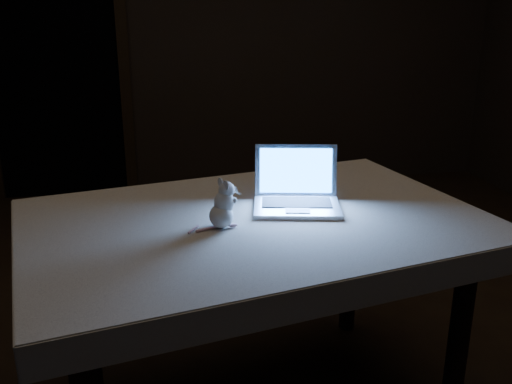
{
  "coord_description": "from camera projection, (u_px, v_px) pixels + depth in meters",
  "views": [
    {
      "loc": [
        -0.45,
        -1.86,
        1.41
      ],
      "look_at": [
        -0.12,
        -0.11,
        0.81
      ],
      "focal_mm": 40.0,
      "sensor_mm": 36.0,
      "label": 1
    }
  ],
  "objects": [
    {
      "name": "floor",
      "position": [
        280.0,
        376.0,
        2.25
      ],
      "size": [
        5.0,
        5.0,
        0.0
      ],
      "primitive_type": "plane",
      "color": "black",
      "rests_on": "ground"
    },
    {
      "name": "back_wall",
      "position": [
        206.0,
        17.0,
        4.17
      ],
      "size": [
        4.5,
        0.04,
        2.6
      ],
      "primitive_type": "cube",
      "color": "black",
      "rests_on": "ground"
    },
    {
      "name": "tablecloth",
      "position": [
        244.0,
        227.0,
        1.89
      ],
      "size": [
        1.51,
        1.05,
        0.09
      ],
      "primitive_type": null,
      "rotation": [
        0.0,
        0.0,
        -0.05
      ],
      "color": "beige",
      "rests_on": "table"
    },
    {
      "name": "laptop",
      "position": [
        297.0,
        182.0,
        1.89
      ],
      "size": [
        0.33,
        0.31,
        0.2
      ],
      "primitive_type": null,
      "rotation": [
        0.0,
        0.0,
        -0.21
      ],
      "color": "silver",
      "rests_on": "tablecloth"
    },
    {
      "name": "plush_mouse",
      "position": [
        221.0,
        204.0,
        1.75
      ],
      "size": [
        0.14,
        0.14,
        0.15
      ],
      "primitive_type": null,
      "rotation": [
        0.0,
        0.0,
        -0.26
      ],
      "color": "silver",
      "rests_on": "tablecloth"
    },
    {
      "name": "doorway",
      "position": [
        53.0,
        52.0,
        4.05
      ],
      "size": [
        1.06,
        0.36,
        2.13
      ],
      "primitive_type": null,
      "color": "black",
      "rests_on": "back_wall"
    },
    {
      "name": "table",
      "position": [
        256.0,
        318.0,
        1.97
      ],
      "size": [
        1.52,
        1.14,
        0.73
      ],
      "primitive_type": null,
      "rotation": [
        0.0,
        0.0,
        0.2
      ],
      "color": "black",
      "rests_on": "floor"
    }
  ]
}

